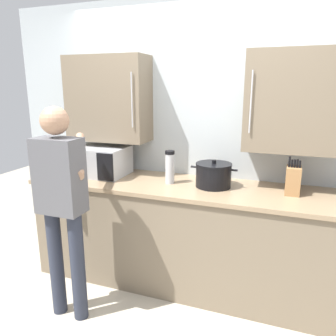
# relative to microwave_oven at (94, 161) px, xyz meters

# --- Properties ---
(ground_plane) EXTENTS (9.43, 9.43, 0.00)m
(ground_plane) POSITION_rel_microwave_oven_xyz_m (0.94, -0.77, -1.08)
(ground_plane) COLOR #B7AD99
(back_wall_tiled) EXTENTS (3.91, 0.44, 2.57)m
(back_wall_tiled) POSITION_rel_microwave_oven_xyz_m (0.94, 0.30, 0.31)
(back_wall_tiled) COLOR #B2BCC1
(back_wall_tiled) RESTS_ON ground_plane
(counter_unit) EXTENTS (2.80, 0.71, 0.95)m
(counter_unit) POSITION_rel_microwave_oven_xyz_m (0.94, -0.04, -0.61)
(counter_unit) COLOR #756651
(counter_unit) RESTS_ON ground_plane
(microwave_oven) EXTENTS (0.58, 0.78, 0.27)m
(microwave_oven) POSITION_rel_microwave_oven_xyz_m (0.00, 0.00, 0.00)
(microwave_oven) COLOR #B7BABF
(microwave_oven) RESTS_ON counter_unit
(knife_block) EXTENTS (0.11, 0.15, 0.31)m
(knife_block) POSITION_rel_microwave_oven_xyz_m (1.80, 0.01, -0.02)
(knife_block) COLOR #A37547
(knife_block) RESTS_ON counter_unit
(stock_pot) EXTENTS (0.40, 0.30, 0.23)m
(stock_pot) POSITION_rel_microwave_oven_xyz_m (1.17, -0.00, -0.03)
(stock_pot) COLOR black
(stock_pot) RESTS_ON counter_unit
(thermos_flask) EXTENTS (0.08, 0.08, 0.29)m
(thermos_flask) POSITION_rel_microwave_oven_xyz_m (0.79, -0.04, 0.01)
(thermos_flask) COLOR #B7BABF
(thermos_flask) RESTS_ON counter_unit
(person_figure) EXTENTS (0.44, 0.59, 1.65)m
(person_figure) POSITION_rel_microwave_oven_xyz_m (0.20, -0.77, -0.09)
(person_figure) COLOR #282D3D
(person_figure) RESTS_ON ground_plane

